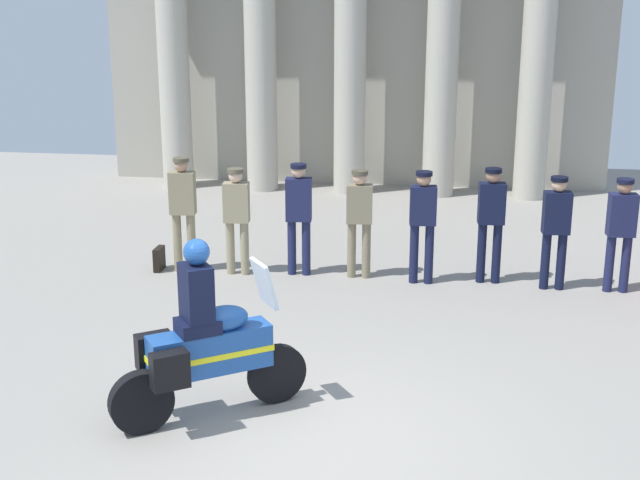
{
  "coord_description": "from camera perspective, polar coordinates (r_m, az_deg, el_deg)",
  "views": [
    {
      "loc": [
        1.16,
        -7.42,
        4.25
      ],
      "look_at": [
        -0.29,
        2.76,
        1.25
      ],
      "focal_mm": 49.41,
      "sensor_mm": 36.0,
      "label": 1
    }
  ],
  "objects": [
    {
      "name": "ground_plane",
      "position": [
        8.63,
        -0.68,
        -13.23
      ],
      "size": [
        28.0,
        28.0,
        0.0
      ],
      "primitive_type": "plane",
      "color": "gray"
    },
    {
      "name": "briefcase_on_ground",
      "position": [
        13.77,
        -10.38,
        -1.21
      ],
      "size": [
        0.1,
        0.32,
        0.36
      ],
      "primitive_type": "cube",
      "color": "black",
      "rests_on": "ground_plane"
    },
    {
      "name": "officer_in_row_0",
      "position": [
        13.41,
        -8.87,
        2.25
      ],
      "size": [
        0.4,
        0.25,
        1.77
      ],
      "rotation": [
        0.0,
        0.0,
        3.23
      ],
      "color": "#847A5B",
      "rests_on": "ground_plane"
    },
    {
      "name": "officer_in_row_7",
      "position": [
        13.08,
        18.92,
        0.86
      ],
      "size": [
        0.4,
        0.25,
        1.65
      ],
      "rotation": [
        0.0,
        0.0,
        3.23
      ],
      "color": "#191E42",
      "rests_on": "ground_plane"
    },
    {
      "name": "officer_in_row_4",
      "position": [
        12.83,
        6.67,
        1.44
      ],
      "size": [
        0.4,
        0.25,
        1.68
      ],
      "rotation": [
        0.0,
        0.0,
        3.23
      ],
      "color": "#141938",
      "rests_on": "ground_plane"
    },
    {
      "name": "officer_in_row_5",
      "position": [
        13.0,
        11.02,
        1.55
      ],
      "size": [
        0.4,
        0.25,
        1.72
      ],
      "rotation": [
        0.0,
        0.0,
        3.23
      ],
      "color": "black",
      "rests_on": "ground_plane"
    },
    {
      "name": "officer_in_row_1",
      "position": [
        13.21,
        -5.43,
        1.78
      ],
      "size": [
        0.4,
        0.25,
        1.63
      ],
      "rotation": [
        0.0,
        0.0,
        3.23
      ],
      "color": "gray",
      "rests_on": "ground_plane"
    },
    {
      "name": "colonnade_backdrop",
      "position": [
        18.79,
        2.18,
        14.98
      ],
      "size": [
        10.82,
        1.5,
        7.44
      ],
      "color": "#A49F91",
      "rests_on": "ground_plane"
    },
    {
      "name": "officer_in_row_6",
      "position": [
        12.93,
        15.04,
        1.03
      ],
      "size": [
        0.4,
        0.25,
        1.66
      ],
      "rotation": [
        0.0,
        0.0,
        3.23
      ],
      "color": "black",
      "rests_on": "ground_plane"
    },
    {
      "name": "officer_in_row_2",
      "position": [
        13.12,
        -1.39,
        1.95
      ],
      "size": [
        0.4,
        0.25,
        1.71
      ],
      "rotation": [
        0.0,
        0.0,
        3.23
      ],
      "color": "#191E42",
      "rests_on": "ground_plane"
    },
    {
      "name": "officer_in_row_3",
      "position": [
        13.01,
        2.57,
        1.63
      ],
      "size": [
        0.4,
        0.25,
        1.64
      ],
      "rotation": [
        0.0,
        0.0,
        3.23
      ],
      "color": "#7A7056",
      "rests_on": "ground_plane"
    },
    {
      "name": "motorcycle_with_rider",
      "position": [
        8.88,
        -7.58,
        -6.78
      ],
      "size": [
        1.78,
        1.31,
        1.9
      ],
      "rotation": [
        0.0,
        0.0,
        0.61
      ],
      "color": "black",
      "rests_on": "ground_plane"
    }
  ]
}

